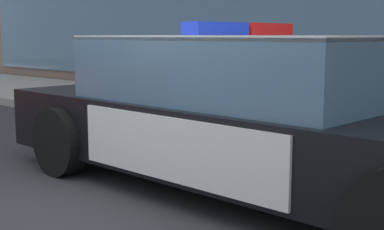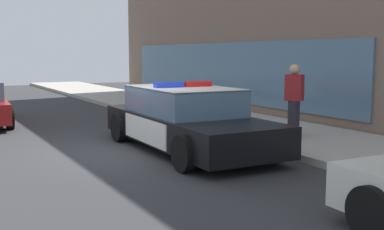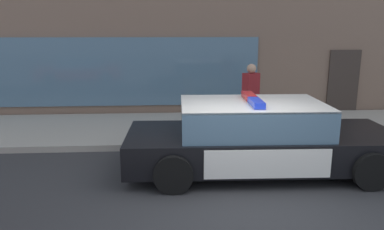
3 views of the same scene
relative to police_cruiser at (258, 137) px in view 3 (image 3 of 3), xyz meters
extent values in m
plane|color=#303033|center=(-0.52, -1.14, -0.68)|extent=(48.00, 48.00, 0.00)
cube|color=#A39E93|center=(-0.52, 2.99, -0.61)|extent=(48.00, 3.30, 0.15)
cube|color=slate|center=(-6.03, 4.65, 0.77)|extent=(14.13, 0.08, 2.10)
cube|color=#382D28|center=(3.86, 4.65, 0.37)|extent=(1.00, 0.08, 2.10)
cube|color=black|center=(0.06, 0.00, -0.18)|extent=(5.24, 2.04, 0.60)
cube|color=silver|center=(1.73, -0.04, -0.02)|extent=(1.81, 1.92, 0.05)
cube|color=silver|center=(-1.76, 0.04, -0.02)|extent=(1.50, 1.92, 0.05)
cube|color=silver|center=(-0.02, 0.97, -0.18)|extent=(2.18, 0.08, 0.51)
cube|color=silver|center=(-0.06, -0.97, -0.18)|extent=(2.18, 0.08, 0.51)
cube|color=yellow|center=(-0.02, 0.99, -0.18)|extent=(0.22, 0.02, 0.26)
cube|color=slate|center=(-0.15, 0.00, 0.39)|extent=(2.74, 1.79, 0.60)
cube|color=silver|center=(-0.15, 0.00, 0.68)|extent=(2.74, 1.79, 0.04)
cube|color=red|center=(-0.14, 0.35, 0.76)|extent=(0.21, 0.66, 0.11)
cube|color=blue|center=(-0.15, -0.34, 0.76)|extent=(0.21, 0.66, 0.11)
cylinder|color=black|center=(1.80, 0.92, -0.34)|extent=(0.68, 0.23, 0.68)
cylinder|color=black|center=(1.76, -1.00, -0.34)|extent=(0.68, 0.23, 0.68)
cylinder|color=black|center=(-1.63, 1.00, -0.34)|extent=(0.68, 0.23, 0.68)
cylinder|color=black|center=(-1.67, -0.93, -0.34)|extent=(0.68, 0.23, 0.68)
cylinder|color=gold|center=(-1.06, 1.79, -0.48)|extent=(0.28, 0.28, 0.10)
cylinder|color=gold|center=(-1.06, 1.79, -0.21)|extent=(0.19, 0.19, 0.45)
sphere|color=gold|center=(-1.06, 1.79, 0.09)|extent=(0.22, 0.22, 0.22)
cylinder|color=#B21E19|center=(-1.06, 1.79, 0.16)|extent=(0.06, 0.06, 0.05)
cylinder|color=#B21E19|center=(-1.06, 1.64, -0.18)|extent=(0.09, 0.10, 0.09)
cylinder|color=#B21E19|center=(-1.06, 1.93, -0.18)|extent=(0.09, 0.10, 0.09)
cylinder|color=#B21E19|center=(-0.91, 1.79, -0.22)|extent=(0.10, 0.12, 0.12)
cylinder|color=#23232D|center=(0.42, 2.69, -0.11)|extent=(0.28, 0.28, 0.85)
cube|color=maroon|center=(0.42, 2.69, 0.63)|extent=(0.48, 0.43, 0.62)
sphere|color=tan|center=(0.42, 2.69, 1.06)|extent=(0.24, 0.24, 0.24)
camera|label=1|loc=(2.83, -3.89, 0.71)|focal=50.35mm
camera|label=2|loc=(9.19, -5.00, 1.43)|focal=45.21mm
camera|label=3|loc=(-1.71, -6.77, 2.06)|focal=34.39mm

